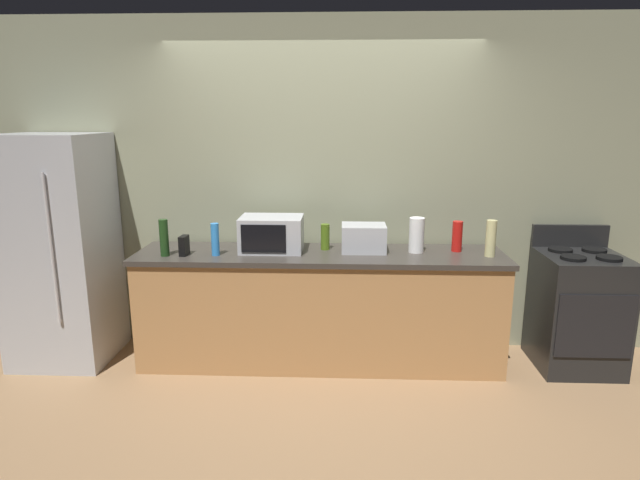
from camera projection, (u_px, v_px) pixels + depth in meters
The scene contains 14 objects.
ground_plane at pixel (318, 384), 3.94m from camera, with size 8.00×8.00×0.00m, color #93704C.
back_wall at pixel (322, 188), 4.42m from camera, with size 6.40×0.10×2.70m, color gray.
counter_run at pixel (320, 307), 4.22m from camera, with size 2.84×0.64×0.90m.
refrigerator at pixel (60, 250), 4.20m from camera, with size 0.72×0.73×1.80m.
stove_range at pixel (578, 310), 4.14m from camera, with size 0.60×0.61×1.08m.
microwave at pixel (272, 234), 4.15m from camera, with size 0.48×0.35×0.27m.
toaster_oven at pixel (364, 238), 4.14m from camera, with size 0.34×0.26×0.21m, color #B7BABF.
paper_towel_roll at pixel (417, 235), 4.11m from camera, with size 0.12×0.12×0.27m, color white.
cordless_phone at pixel (184, 246), 4.03m from camera, with size 0.05×0.11×0.15m, color black.
bottle_vinegar at pixel (491, 238), 3.98m from camera, with size 0.08×0.08×0.28m, color beige.
bottle_hot_sauce at pixel (457, 236), 4.14m from camera, with size 0.08×0.08×0.24m, color red.
bottle_olive_oil at pixel (325, 237), 4.19m from camera, with size 0.07×0.07×0.20m, color #4C6B19.
bottle_spray_cleaner at pixel (215, 239), 4.01m from camera, with size 0.06×0.06×0.25m, color #338CE5.
bottle_wine at pixel (164, 238), 3.99m from camera, with size 0.07×0.07×0.28m, color #1E3F19.
Camera 1 is at (0.17, -3.59, 1.93)m, focal length 30.00 mm.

